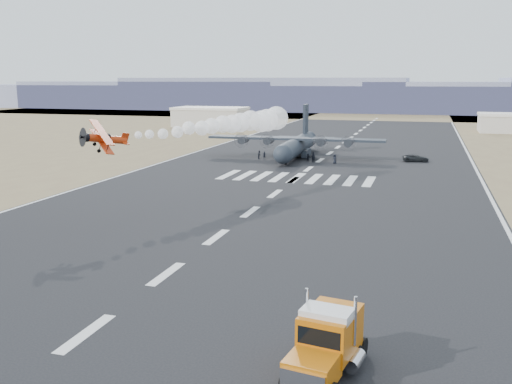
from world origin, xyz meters
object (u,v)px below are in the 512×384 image
at_px(semi_truck, 327,342).
at_px(crew_c, 280,158).
at_px(crew_e, 335,159).
at_px(crew_f, 308,157).
at_px(hangar_left, 211,117).
at_px(crew_b, 313,156).
at_px(crew_h, 259,155).
at_px(support_vehicle, 416,158).
at_px(crew_a, 264,155).
at_px(crew_d, 313,158).
at_px(crew_g, 288,158).
at_px(aerobatic_biplane, 104,139).
at_px(transport_aircraft, 297,144).

distance_m(semi_truck, crew_c, 83.14).
distance_m(crew_e, crew_f, 5.76).
distance_m(hangar_left, crew_b, 89.49).
bearing_deg(crew_h, crew_f, -92.68).
height_order(support_vehicle, crew_c, crew_c).
bearing_deg(crew_f, crew_a, 31.26).
bearing_deg(crew_d, crew_b, 42.19).
height_order(hangar_left, crew_d, hangar_left).
bearing_deg(crew_d, crew_f, 88.03).
xyz_separation_m(semi_truck, crew_f, (-17.85, 82.33, -1.11)).
relative_size(hangar_left, crew_d, 12.99).
bearing_deg(crew_h, hangar_left, 30.28).
bearing_deg(crew_h, semi_truck, -158.96).
relative_size(semi_truck, crew_d, 4.71).
bearing_deg(crew_h, crew_e, -95.97).
bearing_deg(crew_c, crew_g, -17.65).
relative_size(crew_d, crew_f, 1.17).
distance_m(semi_truck, crew_d, 83.24).
bearing_deg(crew_b, crew_a, -66.88).
distance_m(support_vehicle, crew_c, 27.26).
bearing_deg(crew_c, aerobatic_biplane, -111.50).
bearing_deg(crew_f, crew_c, 63.68).
bearing_deg(crew_b, support_vehicle, 122.91).
height_order(crew_d, crew_g, crew_d).
xyz_separation_m(transport_aircraft, crew_a, (-5.91, -4.24, -1.97)).
height_order(aerobatic_biplane, crew_h, aerobatic_biplane).
relative_size(crew_a, crew_d, 0.82).
bearing_deg(support_vehicle, crew_f, 97.25).
bearing_deg(crew_a, support_vehicle, 151.56).
xyz_separation_m(support_vehicle, crew_g, (-24.20, -8.64, 0.20)).
height_order(semi_truck, crew_f, semi_truck).
distance_m(crew_b, crew_e, 5.75).
bearing_deg(crew_f, hangar_left, -18.09).
distance_m(crew_d, crew_e, 4.48).
xyz_separation_m(crew_b, crew_g, (-4.24, -4.22, 0.01)).
distance_m(aerobatic_biplane, crew_a, 57.62).
relative_size(crew_b, crew_g, 0.99).
height_order(crew_c, crew_f, crew_c).
bearing_deg(crew_e, support_vehicle, 48.47).
height_order(crew_b, crew_c, crew_b).
xyz_separation_m(hangar_left, semi_truck, (67.81, -157.70, -1.49)).
xyz_separation_m(support_vehicle, crew_b, (-19.96, -4.42, 0.19)).
height_order(transport_aircraft, crew_d, transport_aircraft).
relative_size(crew_c, crew_f, 1.04).
height_order(semi_truck, aerobatic_biplane, aerobatic_biplane).
distance_m(crew_a, crew_d, 10.77).
relative_size(crew_b, crew_c, 1.07).
height_order(hangar_left, crew_g, hangar_left).
height_order(crew_a, crew_g, crew_g).
bearing_deg(crew_g, support_vehicle, 22.66).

